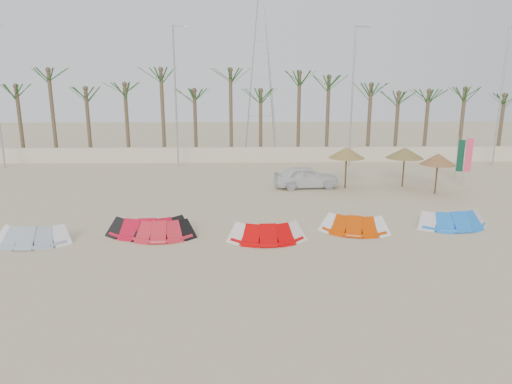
{
  "coord_description": "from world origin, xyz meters",
  "views": [
    {
      "loc": [
        -0.56,
        -16.8,
        6.94
      ],
      "look_at": [
        0.0,
        6.0,
        1.3
      ],
      "focal_mm": 32.0,
      "sensor_mm": 36.0,
      "label": 1
    }
  ],
  "objects_px": {
    "kite_red_mid": "(161,227)",
    "kite_orange": "(353,222)",
    "kite_red_right": "(267,230)",
    "parasol_left": "(347,153)",
    "parasol_mid": "(438,159)",
    "kite_blue": "(451,217)",
    "car": "(306,177)",
    "kite_grey": "(34,233)",
    "parasol_right": "(405,153)",
    "kite_red_left": "(150,224)"
  },
  "relations": [
    {
      "from": "kite_red_right",
      "to": "kite_blue",
      "type": "relative_size",
      "value": 0.93
    },
    {
      "from": "kite_grey",
      "to": "kite_red_mid",
      "type": "distance_m",
      "value": 5.48
    },
    {
      "from": "kite_red_left",
      "to": "kite_blue",
      "type": "xyz_separation_m",
      "value": [
        14.48,
        0.7,
        -0.0
      ]
    },
    {
      "from": "kite_red_left",
      "to": "parasol_mid",
      "type": "distance_m",
      "value": 17.86
    },
    {
      "from": "kite_red_left",
      "to": "kite_red_right",
      "type": "xyz_separation_m",
      "value": [
        5.4,
        -0.99,
        -0.0
      ]
    },
    {
      "from": "kite_red_right",
      "to": "car",
      "type": "height_order",
      "value": "car"
    },
    {
      "from": "kite_red_right",
      "to": "kite_orange",
      "type": "xyz_separation_m",
      "value": [
        4.11,
        1.03,
        -0.0
      ]
    },
    {
      "from": "kite_red_right",
      "to": "parasol_left",
      "type": "relative_size",
      "value": 1.25
    },
    {
      "from": "kite_red_left",
      "to": "kite_red_mid",
      "type": "height_order",
      "value": "same"
    },
    {
      "from": "kite_red_left",
      "to": "kite_blue",
      "type": "distance_m",
      "value": 14.49
    },
    {
      "from": "kite_blue",
      "to": "parasol_mid",
      "type": "bearing_deg",
      "value": 73.87
    },
    {
      "from": "kite_red_right",
      "to": "kite_blue",
      "type": "bearing_deg",
      "value": 10.54
    },
    {
      "from": "kite_grey",
      "to": "kite_orange",
      "type": "xyz_separation_m",
      "value": [
        14.32,
        1.2,
        -0.0
      ]
    },
    {
      "from": "parasol_mid",
      "to": "car",
      "type": "relative_size",
      "value": 0.6
    },
    {
      "from": "kite_red_right",
      "to": "parasol_mid",
      "type": "bearing_deg",
      "value": 36.38
    },
    {
      "from": "parasol_mid",
      "to": "kite_red_left",
      "type": "bearing_deg",
      "value": -156.64
    },
    {
      "from": "kite_blue",
      "to": "parasol_right",
      "type": "height_order",
      "value": "parasol_right"
    },
    {
      "from": "kite_red_left",
      "to": "parasol_right",
      "type": "xyz_separation_m",
      "value": [
        14.9,
        8.95,
        1.86
      ]
    },
    {
      "from": "parasol_right",
      "to": "kite_orange",
      "type": "bearing_deg",
      "value": -121.19
    },
    {
      "from": "kite_grey",
      "to": "parasol_mid",
      "type": "distance_m",
      "value": 22.73
    },
    {
      "from": "kite_orange",
      "to": "kite_red_right",
      "type": "bearing_deg",
      "value": -165.9
    },
    {
      "from": "kite_red_mid",
      "to": "kite_orange",
      "type": "distance_m",
      "value": 8.89
    },
    {
      "from": "parasol_left",
      "to": "car",
      "type": "distance_m",
      "value": 3.04
    },
    {
      "from": "car",
      "to": "kite_grey",
      "type": "bearing_deg",
      "value": 120.85
    },
    {
      "from": "kite_red_mid",
      "to": "kite_blue",
      "type": "height_order",
      "value": "same"
    },
    {
      "from": "kite_grey",
      "to": "kite_red_mid",
      "type": "height_order",
      "value": "same"
    },
    {
      "from": "kite_red_right",
      "to": "parasol_right",
      "type": "height_order",
      "value": "parasol_right"
    },
    {
      "from": "kite_orange",
      "to": "car",
      "type": "relative_size",
      "value": 0.8
    },
    {
      "from": "kite_red_mid",
      "to": "kite_blue",
      "type": "distance_m",
      "value": 13.9
    },
    {
      "from": "kite_red_left",
      "to": "car",
      "type": "height_order",
      "value": "car"
    },
    {
      "from": "parasol_left",
      "to": "car",
      "type": "bearing_deg",
      "value": 174.34
    },
    {
      "from": "kite_grey",
      "to": "kite_blue",
      "type": "xyz_separation_m",
      "value": [
        19.29,
        1.85,
        0.0
      ]
    },
    {
      "from": "kite_grey",
      "to": "kite_red_mid",
      "type": "relative_size",
      "value": 1.04
    },
    {
      "from": "kite_red_left",
      "to": "parasol_left",
      "type": "relative_size",
      "value": 1.36
    },
    {
      "from": "kite_blue",
      "to": "car",
      "type": "relative_size",
      "value": 0.86
    },
    {
      "from": "kite_red_mid",
      "to": "parasol_right",
      "type": "distance_m",
      "value": 17.24
    },
    {
      "from": "kite_grey",
      "to": "kite_blue",
      "type": "bearing_deg",
      "value": 5.49
    },
    {
      "from": "kite_orange",
      "to": "car",
      "type": "xyz_separation_m",
      "value": [
        -1.06,
        8.82,
        0.3
      ]
    },
    {
      "from": "kite_blue",
      "to": "parasol_left",
      "type": "distance_m",
      "value": 8.86
    },
    {
      "from": "kite_red_right",
      "to": "parasol_right",
      "type": "bearing_deg",
      "value": 46.3
    },
    {
      "from": "kite_red_right",
      "to": "kite_orange",
      "type": "distance_m",
      "value": 4.23
    },
    {
      "from": "kite_red_right",
      "to": "parasol_left",
      "type": "xyz_separation_m",
      "value": [
        5.6,
        9.6,
        1.94
      ]
    },
    {
      "from": "kite_red_left",
      "to": "parasol_left",
      "type": "distance_m",
      "value": 14.1
    },
    {
      "from": "kite_red_mid",
      "to": "kite_orange",
      "type": "bearing_deg",
      "value": 3.83
    },
    {
      "from": "kite_red_mid",
      "to": "car",
      "type": "relative_size",
      "value": 0.73
    },
    {
      "from": "kite_red_left",
      "to": "kite_red_right",
      "type": "relative_size",
      "value": 1.09
    },
    {
      "from": "kite_red_mid",
      "to": "kite_blue",
      "type": "relative_size",
      "value": 0.84
    },
    {
      "from": "kite_red_left",
      "to": "kite_red_right",
      "type": "height_order",
      "value": "same"
    },
    {
      "from": "car",
      "to": "parasol_left",
      "type": "bearing_deg",
      "value": -101.87
    },
    {
      "from": "kite_red_right",
      "to": "car",
      "type": "relative_size",
      "value": 0.8
    }
  ]
}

